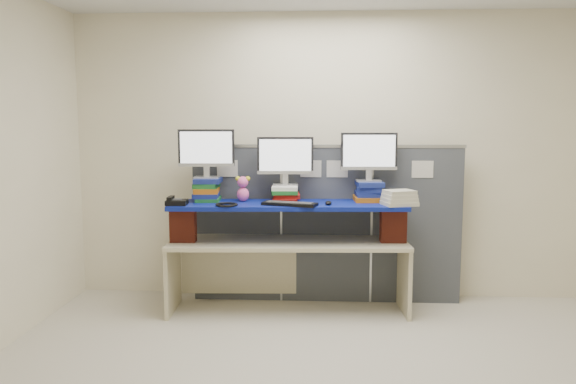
# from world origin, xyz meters

# --- Properties ---
(room) EXTENTS (5.00, 4.00, 2.80)m
(room) POSITION_xyz_m (0.00, 0.00, 1.40)
(room) COLOR #F7ECCB
(room) RESTS_ON ground
(cubicle_partition) EXTENTS (2.60, 0.06, 1.53)m
(cubicle_partition) POSITION_xyz_m (-0.00, 1.78, 0.77)
(cubicle_partition) COLOR #3D4148
(cubicle_partition) RESTS_ON ground
(desk) EXTENTS (2.20, 0.74, 0.66)m
(desk) POSITION_xyz_m (-0.35, 1.47, 0.53)
(desk) COLOR beige
(desk) RESTS_ON ground
(brick_pier_left) EXTENTS (0.23, 0.14, 0.31)m
(brick_pier_left) POSITION_xyz_m (-1.30, 1.38, 0.82)
(brick_pier_left) COLOR maroon
(brick_pier_left) RESTS_ON desk
(brick_pier_right) EXTENTS (0.23, 0.14, 0.31)m
(brick_pier_right) POSITION_xyz_m (0.60, 1.47, 0.82)
(brick_pier_right) COLOR maroon
(brick_pier_right) RESTS_ON desk
(blue_board) EXTENTS (2.15, 0.63, 0.04)m
(blue_board) POSITION_xyz_m (-0.35, 1.47, 0.99)
(blue_board) COLOR navy
(blue_board) RESTS_ON brick_pier_left
(book_stack_left) EXTENTS (0.26, 0.30, 0.21)m
(book_stack_left) POSITION_xyz_m (-1.11, 1.56, 1.12)
(book_stack_left) COLOR #1A6226
(book_stack_left) RESTS_ON blue_board
(book_stack_center) EXTENTS (0.28, 0.31, 0.14)m
(book_stack_center) POSITION_xyz_m (-0.38, 1.59, 1.08)
(book_stack_center) COLOR maroon
(book_stack_center) RESTS_ON blue_board
(book_stack_right) EXTENTS (0.27, 0.31, 0.18)m
(book_stack_right) POSITION_xyz_m (0.39, 1.63, 1.10)
(book_stack_right) COLOR #B25C10
(book_stack_right) RESTS_ON blue_board
(monitor_left) EXTENTS (0.52, 0.16, 0.45)m
(monitor_left) POSITION_xyz_m (-1.11, 1.55, 1.48)
(monitor_left) COLOR #AEAFB4
(monitor_left) RESTS_ON book_stack_left
(monitor_center) EXTENTS (0.52, 0.16, 0.45)m
(monitor_center) POSITION_xyz_m (-0.38, 1.59, 1.41)
(monitor_center) COLOR #AEAFB4
(monitor_center) RESTS_ON book_stack_center
(monitor_right) EXTENTS (0.52, 0.16, 0.45)m
(monitor_right) POSITION_xyz_m (0.38, 1.62, 1.45)
(monitor_right) COLOR #AEAFB4
(monitor_right) RESTS_ON book_stack_right
(keyboard) EXTENTS (0.51, 0.29, 0.03)m
(keyboard) POSITION_xyz_m (-0.33, 1.32, 1.03)
(keyboard) COLOR black
(keyboard) RESTS_ON blue_board
(mouse) EXTENTS (0.08, 0.12, 0.03)m
(mouse) POSITION_xyz_m (0.01, 1.38, 1.03)
(mouse) COLOR black
(mouse) RESTS_ON blue_board
(desk_phone) EXTENTS (0.19, 0.17, 0.08)m
(desk_phone) POSITION_xyz_m (-1.34, 1.29, 1.04)
(desk_phone) COLOR black
(desk_phone) RESTS_ON blue_board
(headset) EXTENTS (0.22, 0.22, 0.02)m
(headset) POSITION_xyz_m (-0.88, 1.26, 1.02)
(headset) COLOR black
(headset) RESTS_ON blue_board
(plush_toy) EXTENTS (0.14, 0.10, 0.23)m
(plush_toy) POSITION_xyz_m (-0.77, 1.55, 1.13)
(plush_toy) COLOR pink
(plush_toy) RESTS_ON blue_board
(binder_stack) EXTENTS (0.34, 0.30, 0.13)m
(binder_stack) POSITION_xyz_m (0.64, 1.38, 1.07)
(binder_stack) COLOR beige
(binder_stack) RESTS_ON blue_board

